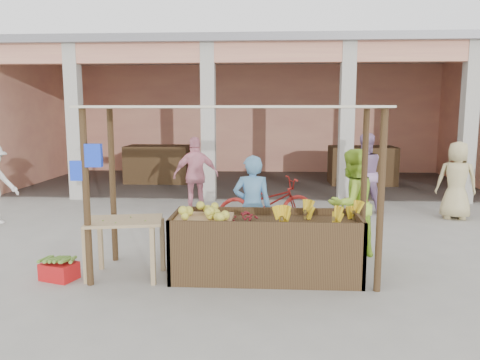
# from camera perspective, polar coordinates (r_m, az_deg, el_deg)

# --- Properties ---
(ground) EXTENTS (60.00, 60.00, 0.00)m
(ground) POSITION_cam_1_polar(r_m,az_deg,el_deg) (6.77, -1.22, -11.59)
(ground) COLOR gray
(ground) RESTS_ON ground
(market_building) EXTENTS (14.40, 6.40, 4.20)m
(market_building) POSITION_cam_1_polar(r_m,az_deg,el_deg) (15.28, 1.65, 9.90)
(market_building) COLOR #EFA47D
(market_building) RESTS_ON ground
(fruit_stall) EXTENTS (2.60, 0.95, 0.80)m
(fruit_stall) POSITION_cam_1_polar(r_m,az_deg,el_deg) (6.63, 3.13, -8.41)
(fruit_stall) COLOR #4A361D
(fruit_stall) RESTS_ON ground
(stall_awning) EXTENTS (4.09, 1.35, 2.39)m
(stall_awning) POSITION_cam_1_polar(r_m,az_deg,el_deg) (6.43, -1.36, 5.38)
(stall_awning) COLOR #4A361D
(stall_awning) RESTS_ON ground
(banana_heap) EXTENTS (1.17, 0.64, 0.21)m
(banana_heap) POSITION_cam_1_polar(r_m,az_deg,el_deg) (6.54, 9.26, -4.15)
(banana_heap) COLOR yellow
(banana_heap) RESTS_ON fruit_stall
(melon_tray) EXTENTS (0.79, 0.69, 0.21)m
(melon_tray) POSITION_cam_1_polar(r_m,az_deg,el_deg) (6.51, -4.43, -4.20)
(melon_tray) COLOR #A88057
(melon_tray) RESTS_ON fruit_stall
(berry_heap) EXTENTS (0.41, 0.34, 0.13)m
(berry_heap) POSITION_cam_1_polar(r_m,az_deg,el_deg) (6.54, 0.69, -4.41)
(berry_heap) COLOR maroon
(berry_heap) RESTS_ON fruit_stall
(side_table) EXTENTS (1.13, 0.86, 0.83)m
(side_table) POSITION_cam_1_polar(r_m,az_deg,el_deg) (6.73, -13.88, -5.86)
(side_table) COLOR tan
(side_table) RESTS_ON ground
(papaya_pile) EXTENTS (0.74, 0.42, 0.21)m
(papaya_pile) POSITION_cam_1_polar(r_m,az_deg,el_deg) (6.67, -13.95, -3.82)
(papaya_pile) COLOR #5A9731
(papaya_pile) RESTS_ON side_table
(red_crate) EXTENTS (0.54, 0.45, 0.24)m
(red_crate) POSITION_cam_1_polar(r_m,az_deg,el_deg) (7.06, -21.17, -10.32)
(red_crate) COLOR red
(red_crate) RESTS_ON ground
(plantain_bundle) EXTENTS (0.38, 0.27, 0.08)m
(plantain_bundle) POSITION_cam_1_polar(r_m,az_deg,el_deg) (7.01, -21.24, -9.10)
(plantain_bundle) COLOR olive
(plantain_bundle) RESTS_ON red_crate
(produce_sacks) EXTENTS (0.91, 0.68, 0.55)m
(produce_sacks) POSITION_cam_1_polar(r_m,az_deg,el_deg) (12.12, 14.02, -1.50)
(produce_sacks) COLOR maroon
(produce_sacks) RESTS_ON ground
(vendor_blue) EXTENTS (0.66, 0.49, 1.75)m
(vendor_blue) POSITION_cam_1_polar(r_m,az_deg,el_deg) (7.33, 1.50, -2.92)
(vendor_blue) COLOR #5B96CA
(vendor_blue) RESTS_ON ground
(vendor_green) EXTENTS (1.01, 0.90, 1.82)m
(vendor_green) POSITION_cam_1_polar(r_m,az_deg,el_deg) (7.58, 13.38, -2.48)
(vendor_green) COLOR #AADB37
(vendor_green) RESTS_ON ground
(motorcycle) EXTENTS (1.24, 2.15, 1.06)m
(motorcycle) POSITION_cam_1_polar(r_m,az_deg,el_deg) (9.21, 3.22, -2.75)
(motorcycle) COLOR maroon
(motorcycle) RESTS_ON ground
(shopper_b) EXTENTS (1.21, 0.86, 1.86)m
(shopper_b) POSITION_cam_1_polar(r_m,az_deg,el_deg) (10.62, -5.39, 0.90)
(shopper_b) COLOR pink
(shopper_b) RESTS_ON ground
(shopper_c) EXTENTS (1.00, 0.77, 1.86)m
(shopper_c) POSITION_cam_1_polar(r_m,az_deg,el_deg) (11.02, 24.92, 0.42)
(shopper_c) COLOR tan
(shopper_c) RESTS_ON ground
(shopper_f) EXTENTS (1.05, 0.71, 1.99)m
(shopper_f) POSITION_cam_1_polar(r_m,az_deg,el_deg) (10.97, 14.87, 1.24)
(shopper_f) COLOR #A17BA9
(shopper_f) RESTS_ON ground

